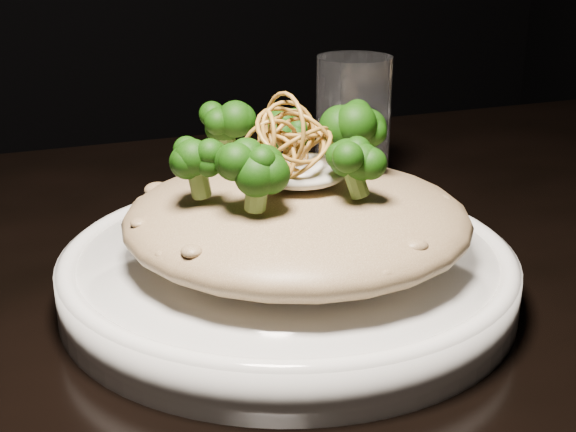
% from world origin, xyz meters
% --- Properties ---
extents(table, '(1.10, 0.80, 0.75)m').
position_xyz_m(table, '(0.00, 0.00, 0.67)').
color(table, black).
rests_on(table, ground).
extents(plate, '(0.29, 0.29, 0.03)m').
position_xyz_m(plate, '(-0.06, -0.01, 0.76)').
color(plate, white).
rests_on(plate, table).
extents(risotto, '(0.22, 0.22, 0.05)m').
position_xyz_m(risotto, '(-0.05, -0.01, 0.80)').
color(risotto, brown).
rests_on(risotto, plate).
extents(broccoli, '(0.13, 0.13, 0.05)m').
position_xyz_m(broccoli, '(-0.06, -0.01, 0.85)').
color(broccoli, black).
rests_on(broccoli, risotto).
extents(cheese, '(0.06, 0.06, 0.02)m').
position_xyz_m(cheese, '(-0.05, -0.01, 0.84)').
color(cheese, silver).
rests_on(cheese, risotto).
extents(shallots, '(0.05, 0.05, 0.03)m').
position_xyz_m(shallots, '(-0.06, -0.01, 0.86)').
color(shallots, brown).
rests_on(shallots, cheese).
extents(drinking_glass, '(0.07, 0.07, 0.12)m').
position_xyz_m(drinking_glass, '(0.08, 0.18, 0.81)').
color(drinking_glass, white).
rests_on(drinking_glass, table).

